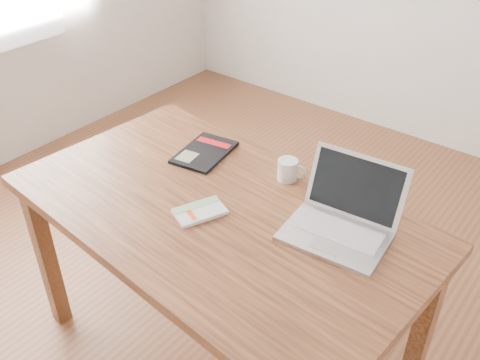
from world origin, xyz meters
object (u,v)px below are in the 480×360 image
Objects in this scene: laptop at (342,218)px; coffee_mug at (288,170)px; desk at (218,228)px; white_guidebook at (200,212)px; black_guidebook at (204,152)px.

laptop is 3.28× the size of coffee_mug.
desk is 7.73× the size of white_guidebook.
coffee_mug is at bearing 149.91° from laptop.
white_guidebook reaches higher than desk.
black_guidebook is at bearing 167.45° from laptop.
coffee_mug is (0.11, 0.34, 0.03)m from white_guidebook.
black_guidebook is at bearing 142.95° from desk.
laptop is (0.38, 0.15, 0.14)m from desk.
black_guidebook is (-0.26, 0.23, 0.10)m from desk.
desk is 4.33× the size of laptop.
desk is 0.43m from laptop.
black_guidebook is at bearing 171.24° from coffee_mug.
white_guidebook is 0.69× the size of black_guidebook.
laptop is at bearing 26.76° from desk.
desk is at bearing 90.61° from white_guidebook.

